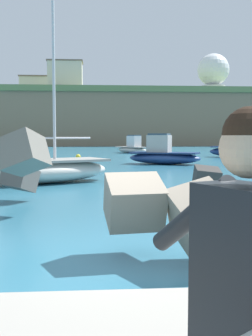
{
  "coord_description": "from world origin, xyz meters",
  "views": [
    {
      "loc": [
        -0.42,
        -6.15,
        1.91
      ],
      "look_at": [
        0.05,
        0.5,
        1.4
      ],
      "focal_mm": 43.61,
      "sensor_mm": 36.0,
      "label": 1
    }
  ],
  "objects_px": {
    "radar_dome": "(213,73)",
    "station_building_east": "(45,88)",
    "boat_far_centre": "(46,170)",
    "mooring_buoy_inner": "(78,157)",
    "boat_mid_right": "(132,148)",
    "station_building_west": "(35,86)",
    "station_building_central": "(65,76)",
    "boat_near_left": "(163,155)",
    "boat_mid_left": "(243,149)"
  },
  "relations": [
    {
      "from": "mooring_buoy_inner",
      "to": "boat_far_centre",
      "type": "bearing_deg",
      "value": -91.62
    },
    {
      "from": "mooring_buoy_inner",
      "to": "boat_near_left",
      "type": "bearing_deg",
      "value": -47.21
    },
    {
      "from": "boat_mid_right",
      "to": "radar_dome",
      "type": "height_order",
      "value": "radar_dome"
    },
    {
      "from": "boat_far_centre",
      "to": "mooring_buoy_inner",
      "type": "bearing_deg",
      "value": 88.38
    },
    {
      "from": "boat_mid_right",
      "to": "station_building_west",
      "type": "relative_size",
      "value": 0.75
    },
    {
      "from": "station_building_west",
      "to": "boat_near_left",
      "type": "bearing_deg",
      "value": -75.15
    },
    {
      "from": "boat_mid_left",
      "to": "boat_far_centre",
      "type": "xyz_separation_m",
      "value": [
        -15.68,
        -20.04,
        -0.19
      ]
    },
    {
      "from": "mooring_buoy_inner",
      "to": "station_building_west",
      "type": "height_order",
      "value": "station_building_west"
    },
    {
      "from": "boat_far_centre",
      "to": "station_building_east",
      "type": "height_order",
      "value": "station_building_east"
    },
    {
      "from": "boat_near_left",
      "to": "mooring_buoy_inner",
      "type": "bearing_deg",
      "value": 132.79
    },
    {
      "from": "station_building_west",
      "to": "station_building_central",
      "type": "height_order",
      "value": "station_building_central"
    },
    {
      "from": "boat_mid_left",
      "to": "station_building_central",
      "type": "height_order",
      "value": "station_building_central"
    },
    {
      "from": "mooring_buoy_inner",
      "to": "station_building_west",
      "type": "xyz_separation_m",
      "value": [
        -13.38,
        67.28,
        14.14
      ]
    },
    {
      "from": "station_building_east",
      "to": "boat_far_centre",
      "type": "bearing_deg",
      "value": -83.02
    },
    {
      "from": "station_building_central",
      "to": "station_building_east",
      "type": "bearing_deg",
      "value": 114.59
    },
    {
      "from": "boat_near_left",
      "to": "boat_mid_left",
      "type": "height_order",
      "value": "boat_mid_left"
    },
    {
      "from": "station_building_west",
      "to": "station_building_east",
      "type": "distance_m",
      "value": 4.34
    },
    {
      "from": "boat_far_centre",
      "to": "station_building_east",
      "type": "distance_m",
      "value": 90.91
    },
    {
      "from": "boat_near_left",
      "to": "station_building_west",
      "type": "xyz_separation_m",
      "value": [
        -19.63,
        74.03,
        13.7
      ]
    },
    {
      "from": "boat_mid_left",
      "to": "boat_mid_right",
      "type": "xyz_separation_m",
      "value": [
        -9.41,
        10.68,
        -0.1
      ]
    },
    {
      "from": "radar_dome",
      "to": "station_building_west",
      "type": "relative_size",
      "value": 1.44
    },
    {
      "from": "station_building_west",
      "to": "station_building_central",
      "type": "xyz_separation_m",
      "value": [
        8.01,
        -9.37,
        1.11
      ]
    },
    {
      "from": "boat_mid_left",
      "to": "boat_near_left",
      "type": "bearing_deg",
      "value": -135.45
    },
    {
      "from": "station_building_central",
      "to": "station_building_east",
      "type": "relative_size",
      "value": 1.23
    },
    {
      "from": "boat_mid_left",
      "to": "radar_dome",
      "type": "bearing_deg",
      "value": 76.49
    },
    {
      "from": "boat_mid_right",
      "to": "station_building_west",
      "type": "distance_m",
      "value": 59.43
    },
    {
      "from": "station_building_central",
      "to": "station_building_west",
      "type": "bearing_deg",
      "value": 130.52
    },
    {
      "from": "boat_mid_left",
      "to": "station_building_west",
      "type": "distance_m",
      "value": 72.52
    },
    {
      "from": "station_building_central",
      "to": "mooring_buoy_inner",
      "type": "bearing_deg",
      "value": -84.7
    },
    {
      "from": "radar_dome",
      "to": "mooring_buoy_inner",
      "type": "bearing_deg",
      "value": -114.79
    },
    {
      "from": "boat_near_left",
      "to": "radar_dome",
      "type": "height_order",
      "value": "radar_dome"
    },
    {
      "from": "radar_dome",
      "to": "station_building_central",
      "type": "relative_size",
      "value": 1.32
    },
    {
      "from": "radar_dome",
      "to": "station_building_east",
      "type": "distance_m",
      "value": 42.45
    },
    {
      "from": "boat_far_centre",
      "to": "station_building_central",
      "type": "height_order",
      "value": "station_building_central"
    },
    {
      "from": "boat_far_centre",
      "to": "mooring_buoy_inner",
      "type": "distance_m",
      "value": 18.02
    },
    {
      "from": "mooring_buoy_inner",
      "to": "radar_dome",
      "type": "xyz_separation_m",
      "value": [
        30.6,
        66.24,
        17.58
      ]
    },
    {
      "from": "radar_dome",
      "to": "station_building_central",
      "type": "distance_m",
      "value": 37.0
    },
    {
      "from": "boat_mid_right",
      "to": "station_building_east",
      "type": "distance_m",
      "value": 62.47
    },
    {
      "from": "station_building_west",
      "to": "radar_dome",
      "type": "bearing_deg",
      "value": -1.35
    },
    {
      "from": "mooring_buoy_inner",
      "to": "station_building_east",
      "type": "bearing_deg",
      "value": 99.13
    },
    {
      "from": "boat_mid_left",
      "to": "mooring_buoy_inner",
      "type": "distance_m",
      "value": 15.31
    },
    {
      "from": "mooring_buoy_inner",
      "to": "station_building_east",
      "type": "xyz_separation_m",
      "value": [
        -11.43,
        71.16,
        14.23
      ]
    },
    {
      "from": "boat_near_left",
      "to": "boat_mid_left",
      "type": "relative_size",
      "value": 0.88
    },
    {
      "from": "boat_near_left",
      "to": "station_building_west",
      "type": "bearing_deg",
      "value": 104.85
    },
    {
      "from": "mooring_buoy_inner",
      "to": "station_building_central",
      "type": "relative_size",
      "value": 0.06
    },
    {
      "from": "radar_dome",
      "to": "boat_mid_right",
      "type": "bearing_deg",
      "value": -114.89
    },
    {
      "from": "boat_mid_left",
      "to": "boat_mid_right",
      "type": "height_order",
      "value": "boat_mid_left"
    },
    {
      "from": "station_building_east",
      "to": "boat_mid_right",
      "type": "bearing_deg",
      "value": -73.61
    },
    {
      "from": "boat_near_left",
      "to": "boat_mid_right",
      "type": "xyz_separation_m",
      "value": [
        -0.49,
        19.46,
        -0.02
      ]
    },
    {
      "from": "boat_mid_left",
      "to": "station_building_east",
      "type": "distance_m",
      "value": 75.33
    }
  ]
}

